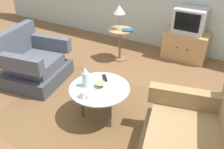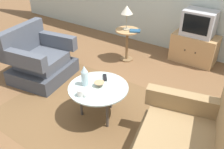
{
  "view_description": "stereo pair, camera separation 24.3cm",
  "coord_description": "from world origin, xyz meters",
  "px_view_note": "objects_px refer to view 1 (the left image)",
  "views": [
    {
      "loc": [
        1.46,
        -2.18,
        2.22
      ],
      "look_at": [
        0.1,
        0.19,
        0.55
      ],
      "focal_mm": 38.92,
      "sensor_mm": 36.0,
      "label": 1
    },
    {
      "loc": [
        1.67,
        -2.05,
        2.22
      ],
      "look_at": [
        0.1,
        0.19,
        0.55
      ],
      "focal_mm": 38.92,
      "sensor_mm": 36.0,
      "label": 2
    }
  ],
  "objects_px": {
    "tv_remote_dark": "(105,78)",
    "vase": "(85,77)",
    "table_lamp": "(119,11)",
    "side_table": "(120,38)",
    "armchair": "(34,64)",
    "coffee_table": "(100,90)",
    "tv_stand": "(185,45)",
    "television": "(190,21)",
    "bowl": "(100,85)",
    "mug": "(84,94)",
    "book": "(128,30)"
  },
  "relations": [
    {
      "from": "tv_stand",
      "to": "tv_remote_dark",
      "type": "xyz_separation_m",
      "value": [
        -0.54,
        -2.08,
        0.22
      ]
    },
    {
      "from": "tv_stand",
      "to": "vase",
      "type": "height_order",
      "value": "vase"
    },
    {
      "from": "coffee_table",
      "to": "side_table",
      "type": "bearing_deg",
      "value": 109.65
    },
    {
      "from": "coffee_table",
      "to": "vase",
      "type": "xyz_separation_m",
      "value": [
        -0.17,
        -0.06,
        0.18
      ]
    },
    {
      "from": "armchair",
      "to": "book",
      "type": "relative_size",
      "value": 4.64
    },
    {
      "from": "bowl",
      "to": "television",
      "type": "bearing_deg",
      "value": 77.76
    },
    {
      "from": "television",
      "to": "bowl",
      "type": "relative_size",
      "value": 4.05
    },
    {
      "from": "coffee_table",
      "to": "side_table",
      "type": "distance_m",
      "value": 1.72
    },
    {
      "from": "table_lamp",
      "to": "vase",
      "type": "bearing_deg",
      "value": -75.63
    },
    {
      "from": "coffee_table",
      "to": "tv_remote_dark",
      "type": "relative_size",
      "value": 5.0
    },
    {
      "from": "coffee_table",
      "to": "television",
      "type": "bearing_deg",
      "value": 78.04
    },
    {
      "from": "table_lamp",
      "to": "mug",
      "type": "relative_size",
      "value": 3.33
    },
    {
      "from": "table_lamp",
      "to": "tv_remote_dark",
      "type": "relative_size",
      "value": 2.86
    },
    {
      "from": "bowl",
      "to": "book",
      "type": "xyz_separation_m",
      "value": [
        -0.41,
        1.59,
        0.12
      ]
    },
    {
      "from": "television",
      "to": "book",
      "type": "xyz_separation_m",
      "value": [
        -0.91,
        -0.69,
        -0.13
      ]
    },
    {
      "from": "armchair",
      "to": "tv_stand",
      "type": "height_order",
      "value": "armchair"
    },
    {
      "from": "coffee_table",
      "to": "tv_stand",
      "type": "relative_size",
      "value": 0.95
    },
    {
      "from": "vase",
      "to": "book",
      "type": "distance_m",
      "value": 1.69
    },
    {
      "from": "armchair",
      "to": "tv_remote_dark",
      "type": "xyz_separation_m",
      "value": [
        1.38,
        -0.02,
        0.18
      ]
    },
    {
      "from": "armchair",
      "to": "book",
      "type": "bearing_deg",
      "value": 133.76
    },
    {
      "from": "tv_stand",
      "to": "vase",
      "type": "relative_size",
      "value": 2.92
    },
    {
      "from": "coffee_table",
      "to": "table_lamp",
      "type": "distance_m",
      "value": 1.8
    },
    {
      "from": "armchair",
      "to": "television",
      "type": "bearing_deg",
      "value": 127.22
    },
    {
      "from": "mug",
      "to": "tv_remote_dark",
      "type": "height_order",
      "value": "mug"
    },
    {
      "from": "bowl",
      "to": "book",
      "type": "bearing_deg",
      "value": 104.55
    },
    {
      "from": "side_table",
      "to": "vase",
      "type": "relative_size",
      "value": 2.2
    },
    {
      "from": "side_table",
      "to": "television",
      "type": "bearing_deg",
      "value": 32.96
    },
    {
      "from": "coffee_table",
      "to": "tv_remote_dark",
      "type": "xyz_separation_m",
      "value": [
        -0.06,
        0.22,
        0.05
      ]
    },
    {
      "from": "side_table",
      "to": "mug",
      "type": "bearing_deg",
      "value": -74.39
    },
    {
      "from": "mug",
      "to": "vase",
      "type": "bearing_deg",
      "value": 120.19
    },
    {
      "from": "coffee_table",
      "to": "table_lamp",
      "type": "bearing_deg",
      "value": 110.43
    },
    {
      "from": "television",
      "to": "book",
      "type": "distance_m",
      "value": 1.15
    },
    {
      "from": "armchair",
      "to": "bowl",
      "type": "distance_m",
      "value": 1.46
    },
    {
      "from": "television",
      "to": "table_lamp",
      "type": "height_order",
      "value": "table_lamp"
    },
    {
      "from": "side_table",
      "to": "table_lamp",
      "type": "relative_size",
      "value": 1.39
    },
    {
      "from": "vase",
      "to": "book",
      "type": "height_order",
      "value": "vase"
    },
    {
      "from": "armchair",
      "to": "side_table",
      "type": "distance_m",
      "value": 1.63
    },
    {
      "from": "side_table",
      "to": "armchair",
      "type": "bearing_deg",
      "value": -122.02
    },
    {
      "from": "tv_remote_dark",
      "to": "vase",
      "type": "bearing_deg",
      "value": -62.83
    },
    {
      "from": "coffee_table",
      "to": "bowl",
      "type": "bearing_deg",
      "value": 102.13
    },
    {
      "from": "side_table",
      "to": "tv_remote_dark",
      "type": "bearing_deg",
      "value": -69.54
    },
    {
      "from": "armchair",
      "to": "coffee_table",
      "type": "xyz_separation_m",
      "value": [
        1.44,
        -0.24,
        0.13
      ]
    },
    {
      "from": "bowl",
      "to": "book",
      "type": "relative_size",
      "value": 0.6
    },
    {
      "from": "coffee_table",
      "to": "table_lamp",
      "type": "relative_size",
      "value": 1.75
    },
    {
      "from": "side_table",
      "to": "bowl",
      "type": "bearing_deg",
      "value": -70.23
    },
    {
      "from": "television",
      "to": "table_lamp",
      "type": "relative_size",
      "value": 1.25
    },
    {
      "from": "side_table",
      "to": "table_lamp",
      "type": "xyz_separation_m",
      "value": [
        -0.02,
        -0.0,
        0.52
      ]
    },
    {
      "from": "side_table",
      "to": "tv_stand",
      "type": "distance_m",
      "value": 1.27
    },
    {
      "from": "vase",
      "to": "mug",
      "type": "height_order",
      "value": "vase"
    },
    {
      "from": "armchair",
      "to": "bowl",
      "type": "relative_size",
      "value": 7.76
    }
  ]
}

